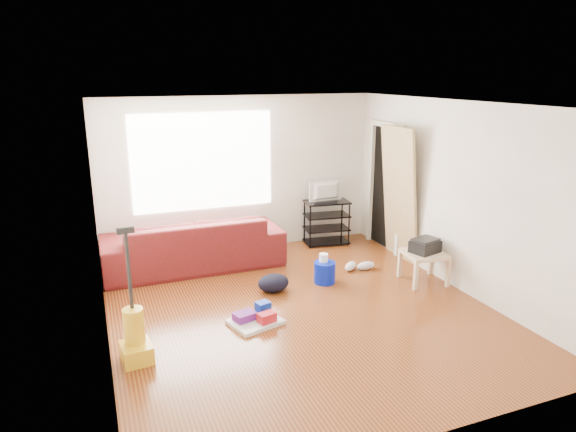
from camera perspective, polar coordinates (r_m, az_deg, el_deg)
name	(u,v)px	position (r m, az deg, el deg)	size (l,w,h in m)	color
room	(301,209)	(6.18, 1.50, 0.80)	(4.51, 5.01, 2.51)	#5C220D
sofa	(194,266)	(7.94, -10.37, -5.54)	(2.63, 1.03, 0.77)	#49140E
tv_stand	(326,222)	(8.77, 4.30, -0.66)	(0.79, 0.52, 0.74)	black
tv	(327,191)	(8.63, 4.37, 2.75)	(0.60, 0.08, 0.34)	black
side_table	(424,257)	(7.39, 14.90, -4.41)	(0.60, 0.60, 0.44)	tan
printer	(425,246)	(7.33, 14.99, -3.19)	(0.44, 0.38, 0.20)	black
bucket	(324,282)	(7.27, 4.07, -7.35)	(0.30, 0.30, 0.30)	#061AB6
toilet_paper	(323,268)	(7.21, 3.95, -5.76)	(0.12, 0.12, 0.11)	white
cleaning_tray	(256,318)	(6.14, -3.56, -11.24)	(0.66, 0.58, 0.20)	silver
backpack	(274,291)	(6.98, -1.62, -8.33)	(0.43, 0.34, 0.24)	black
sneakers	(358,266)	(7.74, 7.81, -5.52)	(0.53, 0.29, 0.12)	silver
vacuum	(135,337)	(5.55, -16.63, -12.73)	(0.33, 0.36, 1.40)	yellow
door_panel	(395,258)	(8.35, 11.86, -4.56)	(0.04, 0.83, 2.08)	#9F764B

